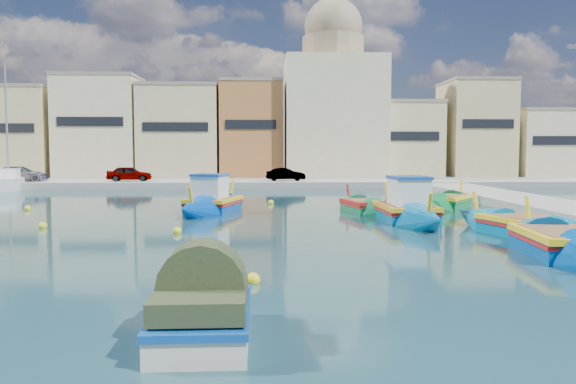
# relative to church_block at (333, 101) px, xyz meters

# --- Properties ---
(ground) EXTENTS (160.00, 160.00, 0.00)m
(ground) POSITION_rel_church_block_xyz_m (-10.00, -40.00, -8.41)
(ground) COLOR #123238
(ground) RESTS_ON ground
(north_quay) EXTENTS (80.00, 8.00, 0.60)m
(north_quay) POSITION_rel_church_block_xyz_m (-10.00, -8.00, -8.11)
(north_quay) COLOR gray
(north_quay) RESTS_ON ground
(north_townhouses) EXTENTS (83.20, 7.87, 10.19)m
(north_townhouses) POSITION_rel_church_block_xyz_m (-3.32, -0.64, -3.41)
(north_townhouses) COLOR #C9BB8B
(north_townhouses) RESTS_ON ground
(church_block) EXTENTS (10.00, 10.00, 19.10)m
(church_block) POSITION_rel_church_block_xyz_m (0.00, 0.00, 0.00)
(church_block) COLOR beige
(church_block) RESTS_ON ground
(parked_cars) EXTENTS (27.10, 2.42, 1.31)m
(parked_cars) POSITION_rel_church_block_xyz_m (-20.45, -9.50, -7.17)
(parked_cars) COLOR #4C1919
(parked_cars) RESTS_ON north_quay
(luzzu_turquoise_cabin) EXTENTS (2.47, 10.07, 3.22)m
(luzzu_turquoise_cabin) POSITION_rel_church_block_xyz_m (-0.54, -33.25, -8.02)
(luzzu_turquoise_cabin) COLOR #005F97
(luzzu_turquoise_cabin) RESTS_ON ground
(luzzu_blue_cabin) EXTENTS (4.30, 9.02, 3.10)m
(luzzu_blue_cabin) POSITION_rel_church_block_xyz_m (-9.78, -29.06, -8.03)
(luzzu_blue_cabin) COLOR #003BA0
(luzzu_blue_cabin) RESTS_ON ground
(luzzu_cyan_mid) EXTENTS (6.64, 8.29, 2.57)m
(luzzu_cyan_mid) POSITION_rel_church_block_xyz_m (3.15, -27.68, -8.14)
(luzzu_cyan_mid) COLOR #0B7334
(luzzu_cyan_mid) RESTS_ON ground
(luzzu_green) EXTENTS (3.43, 7.42, 2.26)m
(luzzu_green) POSITION_rel_church_block_xyz_m (-1.74, -29.70, -8.17)
(luzzu_green) COLOR #0A6D40
(luzzu_green) RESTS_ON ground
(luzzu_blue_south) EXTENTS (4.32, 9.24, 2.60)m
(luzzu_blue_south) POSITION_rel_church_block_xyz_m (2.88, -38.23, -8.14)
(luzzu_blue_south) COLOR #0074A1
(luzzu_blue_south) RESTS_ON ground
(luzzu_cyan_south) EXTENTS (3.10, 8.99, 2.74)m
(luzzu_cyan_south) POSITION_rel_church_block_xyz_m (2.17, -42.12, -8.12)
(luzzu_cyan_south) COLOR #004AA3
(luzzu_cyan_south) RESTS_ON ground
(tender_near) EXTENTS (1.66, 2.99, 1.46)m
(tender_near) POSITION_rel_church_block_xyz_m (-8.05, -49.36, -7.96)
(tender_near) COLOR beige
(tender_near) RESTS_ON ground
(yacht_north) EXTENTS (4.09, 8.99, 11.59)m
(yacht_north) POSITION_rel_church_block_xyz_m (-29.05, -9.15, -7.95)
(yacht_north) COLOR white
(yacht_north) RESTS_ON ground
(mooring_buoys) EXTENTS (26.62, 20.80, 0.36)m
(mooring_buoys) POSITION_rel_church_block_xyz_m (-9.07, -34.70, -8.33)
(mooring_buoys) COLOR yellow
(mooring_buoys) RESTS_ON ground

